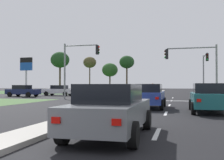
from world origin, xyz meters
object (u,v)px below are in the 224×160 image
object	(u,v)px
traffic_signal_far_right	(205,67)
car_grey_near	(111,109)
treeline_fourth	(127,62)
car_blue_sixth	(149,96)
car_red_seventh	(135,90)
car_white_fifth	(59,90)
fuel_price_totem	(26,68)
traffic_signal_near_right	(196,62)
pedestrian_at_median	(153,87)
car_teal_second	(209,98)
treeline_near	(60,60)
treeline_third	(110,70)
treeline_second	(90,63)
car_maroon_third	(141,91)
car_navy_eighth	(23,91)
traffic_signal_near_left	(77,61)

from	to	relation	value
traffic_signal_far_right	car_grey_near	bearing A→B (deg)	-100.07
treeline_fourth	car_blue_sixth	bearing A→B (deg)	-77.59
car_red_seventh	traffic_signal_far_right	xyz separation A→B (m)	(9.90, -3.45, 3.21)
car_blue_sixth	car_red_seventh	distance (m)	24.20
car_white_fifth	fuel_price_totem	world-z (taller)	fuel_price_totem
fuel_price_totem	traffic_signal_near_right	bearing A→B (deg)	-17.12
pedestrian_at_median	fuel_price_totem	distance (m)	18.97
traffic_signal_near_right	car_teal_second	bearing A→B (deg)	-90.27
car_blue_sixth	pedestrian_at_median	bearing A→B (deg)	94.81
car_red_seventh	fuel_price_totem	xyz separation A→B (m)	(-14.15, -7.84, 3.13)
car_blue_sixth	treeline_near	world-z (taller)	treeline_near
treeline_near	treeline_third	distance (m)	13.67
pedestrian_at_median	treeline_second	distance (m)	34.78
car_maroon_third	treeline_near	world-z (taller)	treeline_near
car_navy_eighth	fuel_price_totem	distance (m)	3.79
car_maroon_third	pedestrian_at_median	size ratio (longest dim) A/B	2.56
treeline_third	car_grey_near	bearing A→B (deg)	-75.57
car_teal_second	treeline_near	size ratio (longest dim) A/B	0.43
car_white_fifth	fuel_price_totem	xyz separation A→B (m)	(-3.94, -2.08, 3.13)
traffic_signal_far_right	traffic_signal_near_left	xyz separation A→B (m)	(-13.84, -11.24, 0.04)
traffic_signal_near_right	pedestrian_at_median	xyz separation A→B (m)	(-5.52, 15.38, -2.51)
treeline_near	treeline_second	xyz separation A→B (m)	(7.10, 3.75, -0.51)
car_white_fifth	treeline_second	size ratio (longest dim) A/B	0.48
traffic_signal_near_left	car_maroon_third	bearing A→B (deg)	51.92
car_teal_second	treeline_second	bearing A→B (deg)	114.89
car_red_seventh	treeline_fourth	distance (m)	26.84
car_navy_eighth	traffic_signal_near_left	distance (m)	11.10
traffic_signal_near_left	fuel_price_totem	size ratio (longest dim) A/B	1.10
treeline_third	treeline_fourth	world-z (taller)	treeline_fourth
traffic_signal_near_right	traffic_signal_far_right	bearing A→B (deg)	80.82
car_blue_sixth	treeline_near	bearing A→B (deg)	120.74
car_white_fifth	car_navy_eighth	world-z (taller)	car_navy_eighth
car_white_fifth	traffic_signal_near_left	size ratio (longest dim) A/B	0.76
treeline_near	car_grey_near	bearing A→B (deg)	-63.73
treeline_second	car_navy_eighth	bearing A→B (deg)	-84.38
car_navy_eighth	fuel_price_totem	world-z (taller)	fuel_price_totem
fuel_price_totem	treeline_near	bearing A→B (deg)	107.21
car_red_seventh	treeline_near	size ratio (longest dim) A/B	0.41
car_blue_sixth	pedestrian_at_median	world-z (taller)	pedestrian_at_median
car_red_seventh	treeline_second	distance (m)	34.05
car_maroon_third	car_teal_second	bearing A→B (deg)	-161.49
car_grey_near	treeline_third	bearing A→B (deg)	104.43
pedestrian_at_median	treeline_near	distance (m)	36.77
car_teal_second	car_navy_eighth	distance (m)	26.67
car_maroon_third	treeline_fourth	distance (m)	34.18
car_teal_second	traffic_signal_near_right	distance (m)	11.41
treeline_second	traffic_signal_far_right	bearing A→B (deg)	-49.79
car_teal_second	car_white_fifth	xyz separation A→B (m)	(-18.24, 19.98, -0.03)
car_maroon_third	car_white_fifth	world-z (taller)	car_maroon_third
car_white_fifth	traffic_signal_near_left	distance (m)	11.39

